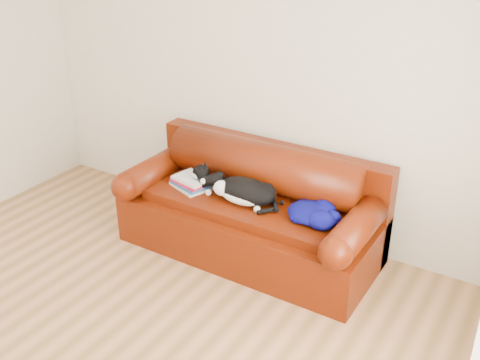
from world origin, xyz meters
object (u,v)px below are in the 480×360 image
object	(u,v)px
cat	(244,192)
blanket	(313,212)
book_stack	(192,182)
sofa_base	(249,226)

from	to	relation	value
cat	blanket	distance (m)	0.58
book_stack	cat	size ratio (longest dim) A/B	0.54
book_stack	blanket	distance (m)	1.09
book_stack	cat	distance (m)	0.51
book_stack	blanket	size ratio (longest dim) A/B	0.84
book_stack	cat	bearing A→B (deg)	-0.11
sofa_base	book_stack	bearing A→B (deg)	-170.38
sofa_base	book_stack	xyz separation A→B (m)	(-0.51, -0.09, 0.31)
sofa_base	cat	world-z (taller)	cat
book_stack	blanket	world-z (taller)	blanket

